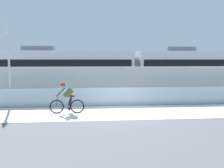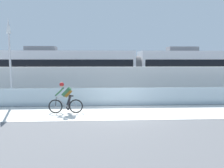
# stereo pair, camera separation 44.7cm
# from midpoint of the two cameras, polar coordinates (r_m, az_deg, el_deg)

# --- Properties ---
(ground_plane) EXTENTS (200.00, 200.00, 0.00)m
(ground_plane) POSITION_cam_midpoint_polar(r_m,az_deg,el_deg) (11.85, 3.13, -7.26)
(ground_plane) COLOR slate
(bike_path_deck) EXTENTS (32.00, 3.20, 0.01)m
(bike_path_deck) POSITION_cam_midpoint_polar(r_m,az_deg,el_deg) (11.85, 3.13, -7.23)
(bike_path_deck) COLOR silver
(bike_path_deck) RESTS_ON ground
(glass_parapet) EXTENTS (32.00, 0.05, 1.07)m
(glass_parapet) POSITION_cam_midpoint_polar(r_m,az_deg,el_deg) (13.55, 2.32, -3.23)
(glass_parapet) COLOR silver
(glass_parapet) RESTS_ON ground
(concrete_barrier_wall) EXTENTS (32.00, 0.36, 2.28)m
(concrete_barrier_wall) POSITION_cam_midpoint_polar(r_m,az_deg,el_deg) (15.24, 1.71, 0.13)
(concrete_barrier_wall) COLOR silver
(concrete_barrier_wall) RESTS_ON ground
(tram_rail_near) EXTENTS (32.00, 0.08, 0.01)m
(tram_rail_near) POSITION_cam_midpoint_polar(r_m,az_deg,el_deg) (17.85, 1.06, -2.65)
(tram_rail_near) COLOR #595654
(tram_rail_near) RESTS_ON ground
(tram_rail_far) EXTENTS (32.00, 0.08, 0.01)m
(tram_rail_far) POSITION_cam_midpoint_polar(r_m,az_deg,el_deg) (19.26, 0.76, -1.99)
(tram_rail_far) COLOR #595654
(tram_rail_far) RESTS_ON ground
(tram) EXTENTS (22.56, 2.54, 3.81)m
(tram) POSITION_cam_midpoint_polar(r_m,az_deg,el_deg) (18.60, 6.93, 3.52)
(tram) COLOR silver
(tram) RESTS_ON ground
(cyclist_on_bike) EXTENTS (1.77, 0.58, 1.61)m
(cyclist_on_bike) POSITION_cam_midpoint_polar(r_m,az_deg,el_deg) (11.74, -10.66, -3.59)
(cyclist_on_bike) COLOR black
(cyclist_on_bike) RESTS_ON ground
(lamp_post_antenna) EXTENTS (0.28, 0.28, 5.20)m
(lamp_post_antenna) POSITION_cam_midpoint_polar(r_m,az_deg,el_deg) (14.56, -23.86, 7.79)
(lamp_post_antenna) COLOR gray
(lamp_post_antenna) RESTS_ON ground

